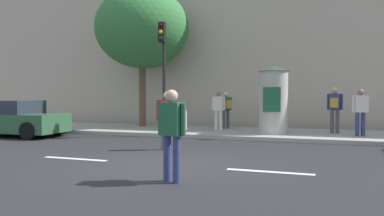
{
  "coord_description": "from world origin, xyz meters",
  "views": [
    {
      "loc": [
        3.32,
        -7.6,
        1.58
      ],
      "look_at": [
        0.01,
        2.0,
        1.24
      ],
      "focal_mm": 34.07,
      "sensor_mm": 36.0,
      "label": 1
    }
  ],
  "objects_px": {
    "street_tree": "(142,29)",
    "pedestrian_near_pole": "(173,127)",
    "pedestrian_with_backpack": "(219,108)",
    "pedestrian_in_light_jacket": "(167,115)",
    "pedestrian_tallest": "(360,108)",
    "traffic_light": "(163,59)",
    "pedestrian_in_dark_shirt": "(335,106)",
    "parked_car_silver": "(11,119)",
    "pedestrian_with_bag": "(226,107)",
    "poster_column": "(273,99)"
  },
  "relations": [
    {
      "from": "pedestrian_with_backpack",
      "to": "pedestrian_in_light_jacket",
      "type": "bearing_deg",
      "value": -93.11
    },
    {
      "from": "pedestrian_near_pole",
      "to": "pedestrian_in_light_jacket",
      "type": "height_order",
      "value": "pedestrian_in_light_jacket"
    },
    {
      "from": "poster_column",
      "to": "pedestrian_in_dark_shirt",
      "type": "height_order",
      "value": "poster_column"
    },
    {
      "from": "pedestrian_in_light_jacket",
      "to": "pedestrian_with_backpack",
      "type": "xyz_separation_m",
      "value": [
        0.26,
        4.85,
        0.09
      ]
    },
    {
      "from": "traffic_light",
      "to": "pedestrian_tallest",
      "type": "relative_size",
      "value": 2.52
    },
    {
      "from": "pedestrian_in_light_jacket",
      "to": "parked_car_silver",
      "type": "height_order",
      "value": "pedestrian_in_light_jacket"
    },
    {
      "from": "pedestrian_with_bag",
      "to": "pedestrian_tallest",
      "type": "relative_size",
      "value": 0.95
    },
    {
      "from": "poster_column",
      "to": "pedestrian_with_backpack",
      "type": "relative_size",
      "value": 1.58
    },
    {
      "from": "pedestrian_in_light_jacket",
      "to": "pedestrian_with_backpack",
      "type": "distance_m",
      "value": 4.86
    },
    {
      "from": "poster_column",
      "to": "pedestrian_tallest",
      "type": "xyz_separation_m",
      "value": [
        3.01,
        0.12,
        -0.31
      ]
    },
    {
      "from": "pedestrian_tallest",
      "to": "parked_car_silver",
      "type": "relative_size",
      "value": 0.4
    },
    {
      "from": "traffic_light",
      "to": "street_tree",
      "type": "height_order",
      "value": "street_tree"
    },
    {
      "from": "street_tree",
      "to": "pedestrian_in_dark_shirt",
      "type": "height_order",
      "value": "street_tree"
    },
    {
      "from": "street_tree",
      "to": "parked_car_silver",
      "type": "distance_m",
      "value": 6.81
    },
    {
      "from": "pedestrian_tallest",
      "to": "parked_car_silver",
      "type": "xyz_separation_m",
      "value": [
        -12.76,
        -2.96,
        -0.46
      ]
    },
    {
      "from": "traffic_light",
      "to": "pedestrian_with_bag",
      "type": "height_order",
      "value": "traffic_light"
    },
    {
      "from": "pedestrian_in_dark_shirt",
      "to": "parked_car_silver",
      "type": "distance_m",
      "value": 12.52
    },
    {
      "from": "pedestrian_with_bag",
      "to": "pedestrian_tallest",
      "type": "distance_m",
      "value": 5.4
    },
    {
      "from": "traffic_light",
      "to": "street_tree",
      "type": "distance_m",
      "value": 3.65
    },
    {
      "from": "pedestrian_in_dark_shirt",
      "to": "pedestrian_tallest",
      "type": "xyz_separation_m",
      "value": [
        0.81,
        -0.76,
        -0.07
      ]
    },
    {
      "from": "poster_column",
      "to": "pedestrian_with_bag",
      "type": "bearing_deg",
      "value": 144.99
    },
    {
      "from": "traffic_light",
      "to": "pedestrian_in_light_jacket",
      "type": "distance_m",
      "value": 3.93
    },
    {
      "from": "pedestrian_with_bag",
      "to": "pedestrian_tallest",
      "type": "xyz_separation_m",
      "value": [
        5.21,
        -1.42,
        0.03
      ]
    },
    {
      "from": "pedestrian_with_bag",
      "to": "parked_car_silver",
      "type": "xyz_separation_m",
      "value": [
        -7.55,
        -4.38,
        -0.43
      ]
    },
    {
      "from": "traffic_light",
      "to": "pedestrian_with_backpack",
      "type": "relative_size",
      "value": 2.6
    },
    {
      "from": "pedestrian_with_backpack",
      "to": "poster_column",
      "type": "bearing_deg",
      "value": -15.9
    },
    {
      "from": "pedestrian_in_dark_shirt",
      "to": "pedestrian_tallest",
      "type": "distance_m",
      "value": 1.12
    },
    {
      "from": "pedestrian_with_backpack",
      "to": "street_tree",
      "type": "bearing_deg",
      "value": 170.27
    },
    {
      "from": "street_tree",
      "to": "pedestrian_with_bag",
      "type": "relative_size",
      "value": 4.01
    },
    {
      "from": "street_tree",
      "to": "traffic_light",
      "type": "bearing_deg",
      "value": -49.22
    },
    {
      "from": "pedestrian_near_pole",
      "to": "pedestrian_with_bag",
      "type": "bearing_deg",
      "value": 97.7
    },
    {
      "from": "pedestrian_near_pole",
      "to": "pedestrian_with_bag",
      "type": "distance_m",
      "value": 9.45
    },
    {
      "from": "pedestrian_in_dark_shirt",
      "to": "pedestrian_tallest",
      "type": "relative_size",
      "value": 1.05
    },
    {
      "from": "traffic_light",
      "to": "pedestrian_with_backpack",
      "type": "bearing_deg",
      "value": 45.94
    },
    {
      "from": "street_tree",
      "to": "pedestrian_near_pole",
      "type": "height_order",
      "value": "street_tree"
    },
    {
      "from": "street_tree",
      "to": "pedestrian_near_pole",
      "type": "distance_m",
      "value": 11.16
    },
    {
      "from": "pedestrian_with_backpack",
      "to": "pedestrian_in_dark_shirt",
      "type": "bearing_deg",
      "value": 2.8
    },
    {
      "from": "traffic_light",
      "to": "pedestrian_in_light_jacket",
      "type": "bearing_deg",
      "value": -64.42
    },
    {
      "from": "pedestrian_with_backpack",
      "to": "pedestrian_tallest",
      "type": "xyz_separation_m",
      "value": [
        5.32,
        -0.54,
        0.04
      ]
    },
    {
      "from": "traffic_light",
      "to": "poster_column",
      "type": "distance_m",
      "value": 4.47
    },
    {
      "from": "street_tree",
      "to": "pedestrian_in_light_jacket",
      "type": "bearing_deg",
      "value": -57.01
    },
    {
      "from": "street_tree",
      "to": "pedestrian_tallest",
      "type": "height_order",
      "value": "street_tree"
    },
    {
      "from": "pedestrian_in_light_jacket",
      "to": "parked_car_silver",
      "type": "relative_size",
      "value": 0.4
    },
    {
      "from": "pedestrian_near_pole",
      "to": "pedestrian_in_light_jacket",
      "type": "distance_m",
      "value": 3.99
    },
    {
      "from": "poster_column",
      "to": "pedestrian_with_bag",
      "type": "height_order",
      "value": "poster_column"
    },
    {
      "from": "street_tree",
      "to": "pedestrian_with_backpack",
      "type": "xyz_separation_m",
      "value": [
        3.84,
        -0.66,
        -3.61
      ]
    },
    {
      "from": "traffic_light",
      "to": "pedestrian_in_dark_shirt",
      "type": "xyz_separation_m",
      "value": [
        6.24,
        2.01,
        -1.79
      ]
    },
    {
      "from": "pedestrian_near_pole",
      "to": "parked_car_silver",
      "type": "relative_size",
      "value": 0.4
    },
    {
      "from": "pedestrian_in_dark_shirt",
      "to": "traffic_light",
      "type": "bearing_deg",
      "value": -162.16
    },
    {
      "from": "pedestrian_with_bag",
      "to": "pedestrian_tallest",
      "type": "bearing_deg",
      "value": -15.28
    }
  ]
}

